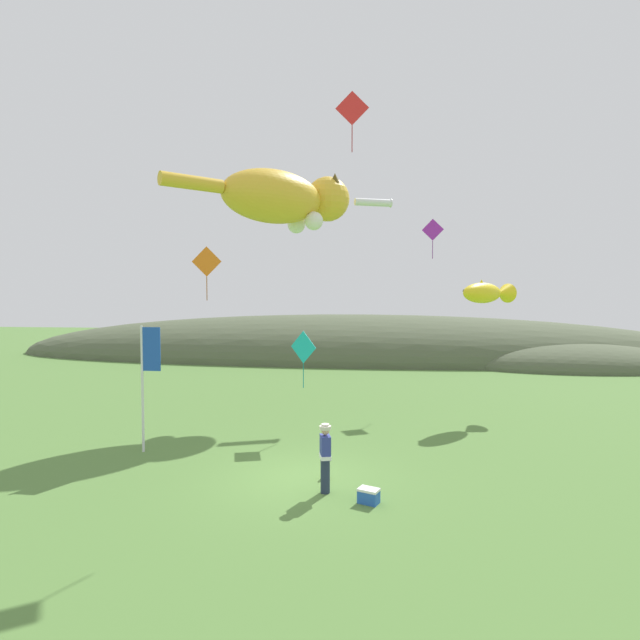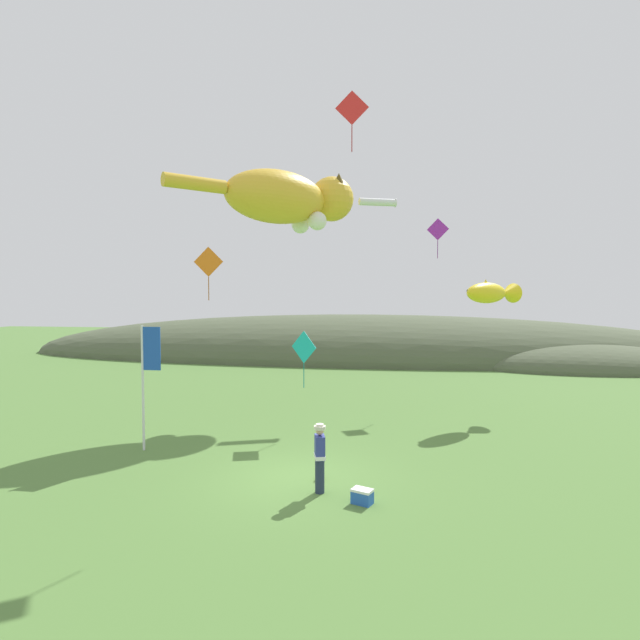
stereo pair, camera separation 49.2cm
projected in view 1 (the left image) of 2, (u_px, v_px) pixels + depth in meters
ground_plane at (302, 479)px, 13.68m from camera, size 120.00×120.00×0.00m
distant_hill_ridge at (370, 357)px, 40.68m from camera, size 58.28×15.21×6.96m
festival_attendant at (325, 456)px, 12.66m from camera, size 0.36×0.47×1.77m
kite_spool at (325, 475)px, 13.62m from camera, size 0.12×0.24×0.24m
picnic_cooler at (369, 496)px, 12.06m from camera, size 0.58×0.49×0.36m
festival_banner_pole at (147, 369)px, 15.91m from camera, size 0.66×0.08×4.07m
kite_giant_cat at (285, 199)px, 22.82m from camera, size 7.22×6.94×2.82m
kite_fish_windsock at (487, 293)px, 21.88m from camera, size 2.97×3.06×1.03m
kite_tube_streamer at (374, 202)px, 24.77m from camera, size 1.92×1.02×0.44m
kite_diamond_teal at (303, 348)px, 18.09m from camera, size 1.02×0.63×2.08m
kite_diamond_red at (352, 109)px, 16.85m from camera, size 1.14×0.07×2.04m
kite_diamond_orange at (207, 262)px, 18.79m from camera, size 1.14×0.10×2.04m
kite_diamond_violet at (433, 230)px, 24.98m from camera, size 1.07×0.25×1.99m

